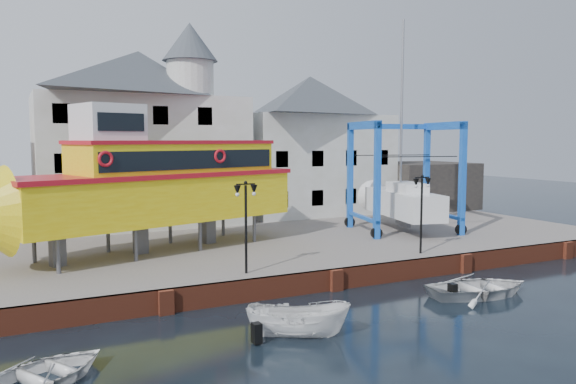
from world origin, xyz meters
name	(u,v)px	position (x,y,z in m)	size (l,w,h in m)	color
ground	(335,290)	(0.00, 0.00, 0.00)	(140.00, 140.00, 0.00)	black
hardstanding	(246,242)	(0.00, 11.00, 0.50)	(44.00, 22.00, 1.00)	#615E5C
quay_wall	(334,279)	(0.00, 0.10, 0.50)	(44.00, 0.47, 1.00)	maroon
building_white_main	(143,135)	(-4.87, 18.39, 7.34)	(14.00, 8.30, 14.00)	#B7B8AB
building_white_right	(310,145)	(9.00, 19.00, 6.60)	(12.00, 8.00, 11.20)	#B7B8AB
shed_dark	(420,185)	(19.00, 17.00, 3.00)	(8.00, 7.00, 4.00)	black
lamp_post_left	(246,204)	(-4.00, 1.20, 4.17)	(1.12, 0.32, 4.20)	black
lamp_post_right	(422,194)	(6.00, 1.20, 4.17)	(1.12, 0.32, 4.20)	black
tour_boat	(140,185)	(-7.31, 7.79, 4.67)	(18.34, 9.21, 7.78)	#59595E
travel_lift	(398,195)	(9.93, 8.32, 3.30)	(7.38, 9.43, 13.81)	#13399F
motorboat_a	(298,337)	(-4.43, -4.72, 0.00)	(1.41, 3.74, 1.45)	silver
motorboat_b	(479,296)	(5.36, -3.66, 0.00)	(3.48, 4.88, 1.01)	silver
motorboat_d	(43,384)	(-12.81, -4.88, 0.00)	(2.87, 4.02, 0.83)	silver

